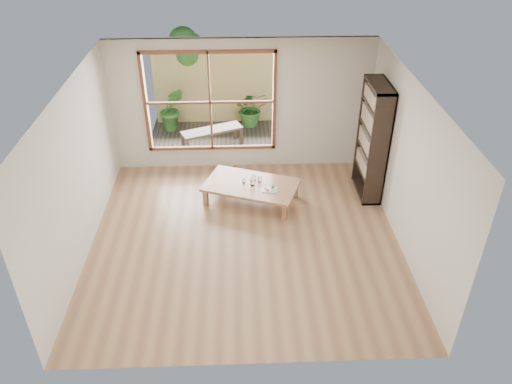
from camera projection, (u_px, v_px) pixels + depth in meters
ground at (245, 238)px, 8.24m from camera, size 5.00×5.00×0.00m
low_table at (251, 186)px, 9.01m from camera, size 1.86×1.44×0.36m
floor_cushion at (238, 181)px, 9.66m from camera, size 0.67×0.67×0.09m
bookshelf at (372, 141)px, 8.87m from camera, size 0.34×0.96×2.13m
glass_tall at (252, 182)px, 8.91m from camera, size 0.08×0.08×0.14m
glass_mid at (260, 179)px, 9.02m from camera, size 0.07×0.07×0.10m
glass_short at (254, 178)px, 9.07m from camera, size 0.08×0.08×0.10m
glass_small at (244, 181)px, 9.00m from camera, size 0.06×0.06×0.07m
food_tray at (270, 189)px, 8.81m from camera, size 0.28×0.21×0.08m
deck at (215, 141)px, 11.21m from camera, size 2.80×2.00×0.05m
garden_bench at (212, 132)px, 10.72m from camera, size 1.36×0.87×0.42m
bamboo_fence at (215, 86)px, 11.56m from camera, size 2.80×0.06×1.80m
shrub_right at (251, 108)px, 11.61m from camera, size 0.83×0.74×0.85m
shrub_left at (172, 109)px, 11.36m from camera, size 0.64×0.56×1.02m
garden_tree at (184, 52)px, 11.39m from camera, size 1.04×0.85×2.22m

